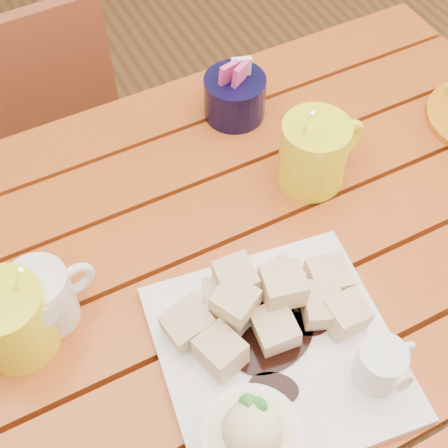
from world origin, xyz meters
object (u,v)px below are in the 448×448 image
table (221,321)px  dessert_plate (274,360)px  coffee_mug_left (9,322)px  chair_far (24,138)px  coffee_mug_right (315,152)px

table → dessert_plate: dessert_plate is taller
coffee_mug_left → chair_far: (0.12, 0.65, -0.34)m
dessert_plate → coffee_mug_right: bearing=49.6°
coffee_mug_left → chair_far: size_ratio=0.19×
coffee_mug_right → table: bearing=-157.2°
table → coffee_mug_left: (-0.26, 0.04, 0.16)m
table → dessert_plate: (-0.00, -0.14, 0.14)m
coffee_mug_right → coffee_mug_left: bearing=-176.1°
chair_far → coffee_mug_right: bearing=118.6°
dessert_plate → chair_far: size_ratio=0.38×
table → coffee_mug_right: coffee_mug_right is taller
dessert_plate → coffee_mug_left: coffee_mug_left is taller
table → chair_far: size_ratio=1.45×
dessert_plate → coffee_mug_left: (-0.26, 0.18, 0.02)m
dessert_plate → coffee_mug_left: size_ratio=1.98×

